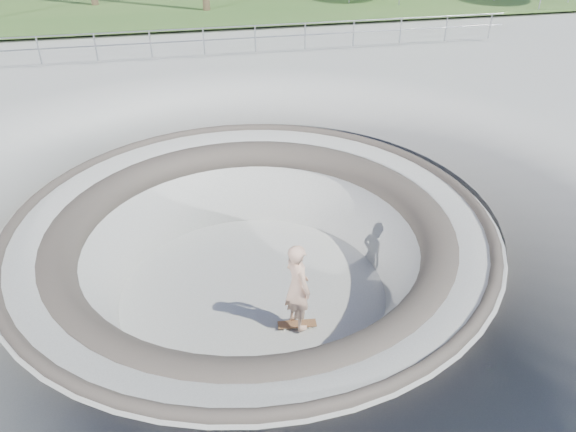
{
  "coord_description": "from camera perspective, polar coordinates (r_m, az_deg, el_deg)",
  "views": [
    {
      "loc": [
        -1.27,
        -9.99,
        6.39
      ],
      "look_at": [
        0.85,
        0.17,
        -0.1
      ],
      "focal_mm": 35.0,
      "sensor_mm": 36.0,
      "label": 1
    }
  ],
  "objects": [
    {
      "name": "safety_railing",
      "position": [
        22.76,
        -8.56,
        17.17
      ],
      "size": [
        25.0,
        0.06,
        1.03
      ],
      "color": "gray",
      "rests_on": "ground"
    },
    {
      "name": "skateboard",
      "position": [
        12.07,
        0.93,
        -10.93
      ],
      "size": [
        0.84,
        0.31,
        0.08
      ],
      "color": "brown",
      "rests_on": "ground"
    },
    {
      "name": "distant_hills",
      "position": [
        68.68,
        -7.8,
        20.47
      ],
      "size": [
        103.2,
        45.0,
        28.6
      ],
      "color": "olive",
      "rests_on": "ground"
    },
    {
      "name": "ground",
      "position": [
        11.93,
        -3.81,
        -0.46
      ],
      "size": [
        180.0,
        180.0,
        0.0
      ],
      "primitive_type": "plane",
      "color": "#ACACA7",
      "rests_on": "ground"
    },
    {
      "name": "skate_bowl",
      "position": [
        13.0,
        -3.52,
        -7.28
      ],
      "size": [
        14.0,
        14.0,
        4.1
      ],
      "color": "#ACACA7",
      "rests_on": "ground"
    },
    {
      "name": "skater",
      "position": [
        11.4,
        0.98,
        -7.17
      ],
      "size": [
        0.7,
        0.85,
        2.0
      ],
      "primitive_type": "imported",
      "rotation": [
        0.0,
        0.0,
        1.92
      ],
      "color": "#D6A88B",
      "rests_on": "skateboard"
    }
  ]
}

